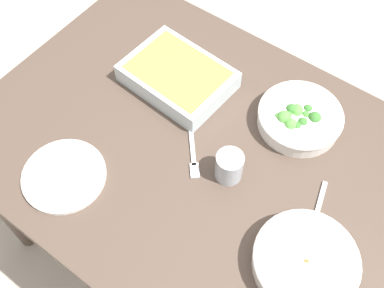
{
  "coord_description": "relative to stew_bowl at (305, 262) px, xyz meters",
  "views": [
    {
      "loc": [
        -0.4,
        0.55,
        1.82
      ],
      "look_at": [
        0.0,
        0.0,
        0.74
      ],
      "focal_mm": 43.58,
      "sensor_mm": 36.0,
      "label": 1
    }
  ],
  "objects": [
    {
      "name": "fork_on_table",
      "position": [
        0.39,
        -0.09,
        -0.03
      ],
      "size": [
        0.13,
        0.15,
        0.01
      ],
      "color": "silver",
      "rests_on": "dining_table"
    },
    {
      "name": "dining_table",
      "position": [
        0.41,
        -0.12,
        -0.12
      ],
      "size": [
        1.2,
        0.9,
        0.74
      ],
      "color": "#4C3D33",
      "rests_on": "ground_plane"
    },
    {
      "name": "stew_bowl",
      "position": [
        0.0,
        0.0,
        0.0
      ],
      "size": [
        0.25,
        0.25,
        0.06
      ],
      "color": "white",
      "rests_on": "dining_table"
    },
    {
      "name": "baking_dish",
      "position": [
        0.57,
        -0.27,
        0.0
      ],
      "size": [
        0.31,
        0.24,
        0.06
      ],
      "color": "silver",
      "rests_on": "dining_table"
    },
    {
      "name": "ground_plane",
      "position": [
        0.41,
        -0.12,
        -0.77
      ],
      "size": [
        6.0,
        6.0,
        0.0
      ],
      "primitive_type": "plane",
      "color": "#B2A899"
    },
    {
      "name": "side_plate",
      "position": [
        0.62,
        0.16,
        -0.03
      ],
      "size": [
        0.22,
        0.22,
        0.01
      ],
      "primitive_type": "cylinder",
      "color": "white",
      "rests_on": "dining_table"
    },
    {
      "name": "broccoli_bowl",
      "position": [
        0.21,
        -0.35,
        -0.0
      ],
      "size": [
        0.24,
        0.24,
        0.07
      ],
      "color": "white",
      "rests_on": "dining_table"
    },
    {
      "name": "spoon_by_stew",
      "position": [
        0.03,
        -0.12,
        -0.03
      ],
      "size": [
        0.06,
        0.17,
        0.01
      ],
      "color": "silver",
      "rests_on": "dining_table"
    },
    {
      "name": "drink_cup",
      "position": [
        0.28,
        -0.1,
        0.01
      ],
      "size": [
        0.07,
        0.07,
        0.08
      ],
      "color": "#B2BCC6",
      "rests_on": "dining_table"
    }
  ]
}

